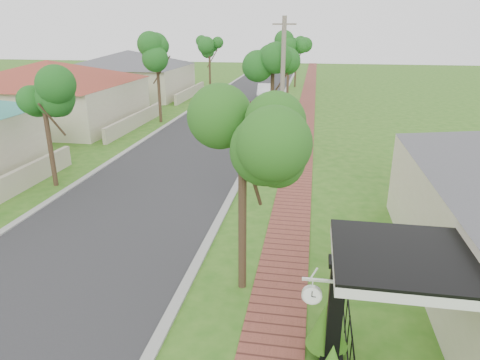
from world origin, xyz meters
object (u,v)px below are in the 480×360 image
Objects in this scene: porch_post at (334,319)px; parked_car_white at (265,92)px; parked_car_red at (250,111)px; utility_pole at (282,89)px; near_tree at (243,148)px; station_clock at (312,293)px.

porch_post reaches higher than parked_car_white.
parked_car_red is 0.54× the size of utility_pole.
near_tree is (3.20, -22.57, 3.31)m from parked_car_red.
utility_pole reaches higher than parked_car_red.
station_clock is at bearing -85.14° from parked_car_red.
near_tree is at bearing -89.33° from parked_car_white.
utility_pole is at bearing 98.81° from porch_post.
station_clock is (-0.49, -0.40, 0.83)m from porch_post.
utility_pole is at bearing 96.81° from station_clock.
porch_post is at bearing 39.25° from station_clock.
parked_car_red is 10.87m from utility_pole.
parked_car_red is 23.03m from near_tree.
porch_post is 3.83× the size of station_clock.
parked_car_white is at bearing 95.51° from near_tree.
station_clock is (1.86, -15.54, -1.78)m from utility_pole.
utility_pole is (0.00, 12.64, -0.27)m from near_tree.
utility_pole reaches higher than station_clock.
parked_car_white is 6.60× the size of station_clock.
parked_car_white is 36.08m from station_clock.
utility_pole is at bearing 89.98° from near_tree.
near_tree is 0.68× the size of utility_pole.
station_clock is at bearing -83.19° from utility_pole.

